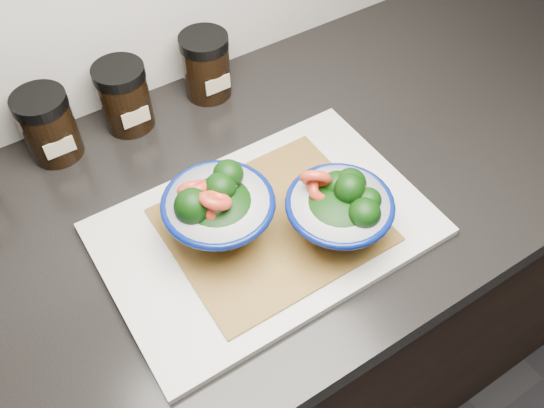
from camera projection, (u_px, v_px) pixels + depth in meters
cabinet at (188, 377)px, 1.17m from camera, size 3.43×0.58×0.86m
countertop at (153, 251)px, 0.82m from camera, size 3.50×0.60×0.04m
cutting_board at (266, 229)px, 0.81m from camera, size 0.45×0.30×0.01m
bamboo_mat at (272, 225)px, 0.80m from camera, size 0.28×0.24×0.00m
bowl_left at (218, 210)px, 0.76m from camera, size 0.15×0.15×0.11m
bowl_right at (340, 210)px, 0.76m from camera, size 0.14×0.14×0.11m
spice_jar_c at (49, 126)px, 0.87m from camera, size 0.08×0.08×0.11m
spice_jar_d at (124, 97)px, 0.91m from camera, size 0.08×0.08×0.11m
spice_jar_e at (206, 66)px, 0.96m from camera, size 0.08×0.08×0.11m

